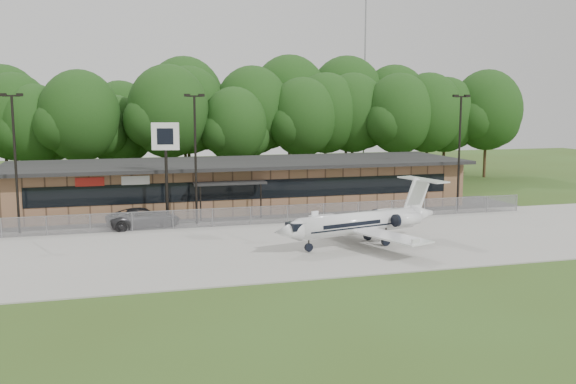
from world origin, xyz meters
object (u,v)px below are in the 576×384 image
object	(u,v)px
business_jet	(363,223)
pole_sign	(166,147)
suv	(144,218)
terminal	(240,184)

from	to	relation	value
business_jet	pole_sign	distance (m)	16.75
suv	pole_sign	distance (m)	5.69
terminal	business_jet	world-z (taller)	business_jet
terminal	pole_sign	distance (m)	10.92
business_jet	terminal	bearing A→B (deg)	90.84
terminal	suv	distance (m)	11.84
suv	pole_sign	size ratio (longest dim) A/B	0.69
terminal	business_jet	size ratio (longest dim) A/B	3.19
terminal	suv	bearing A→B (deg)	-140.53
terminal	suv	xyz separation A→B (m)	(-9.08, -7.48, -1.40)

